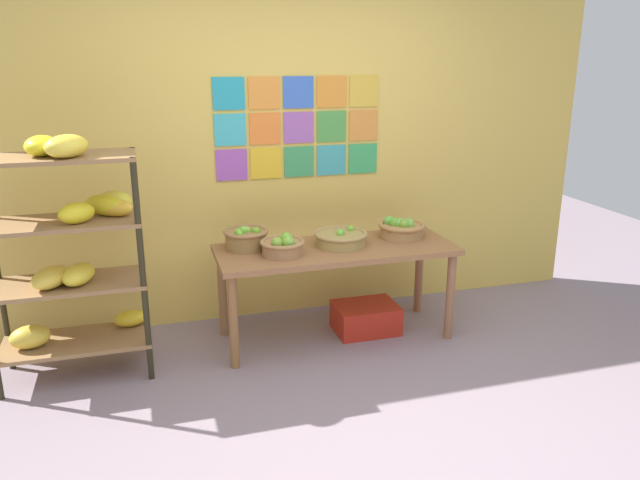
# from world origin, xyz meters

# --- Properties ---
(ground) EXTENTS (9.50, 9.50, 0.00)m
(ground) POSITION_xyz_m (0.00, 0.00, 0.00)
(ground) COLOR gray
(back_wall_with_art) EXTENTS (4.91, 0.07, 2.79)m
(back_wall_with_art) POSITION_xyz_m (0.00, 1.78, 1.40)
(back_wall_with_art) COLOR #E1BD52
(back_wall_with_art) RESTS_ON ground
(banana_shelf_unit) EXTENTS (0.89, 0.48, 1.52)m
(banana_shelf_unit) POSITION_xyz_m (-1.45, 1.14, 0.85)
(banana_shelf_unit) COLOR #2A2616
(banana_shelf_unit) RESTS_ON ground
(display_table) EXTENTS (1.64, 0.63, 0.67)m
(display_table) POSITION_xyz_m (0.23, 1.20, 0.59)
(display_table) COLOR #95633C
(display_table) RESTS_ON ground
(fruit_basket_back_right) EXTENTS (0.37, 0.37, 0.12)m
(fruit_basket_back_right) POSITION_xyz_m (0.28, 1.24, 0.72)
(fruit_basket_back_right) COLOR #A58D4C
(fruit_basket_back_right) RESTS_ON display_table
(fruit_basket_left) EXTENTS (0.31, 0.31, 0.16)m
(fruit_basket_left) POSITION_xyz_m (-0.36, 1.35, 0.75)
(fruit_basket_left) COLOR olive
(fruit_basket_left) RESTS_ON display_table
(fruit_basket_right) EXTENTS (0.34, 0.34, 0.14)m
(fruit_basket_right) POSITION_xyz_m (0.76, 1.30, 0.74)
(fruit_basket_right) COLOR #AC804B
(fruit_basket_right) RESTS_ON display_table
(fruit_basket_back_left) EXTENTS (0.29, 0.29, 0.14)m
(fruit_basket_back_left) POSITION_xyz_m (-0.15, 1.14, 0.73)
(fruit_basket_back_left) COLOR #A3754D
(fruit_basket_back_left) RESTS_ON display_table
(produce_crate_under_table) EXTENTS (0.45, 0.34, 0.20)m
(produce_crate_under_table) POSITION_xyz_m (0.47, 1.23, 0.10)
(produce_crate_under_table) COLOR red
(produce_crate_under_table) RESTS_ON ground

